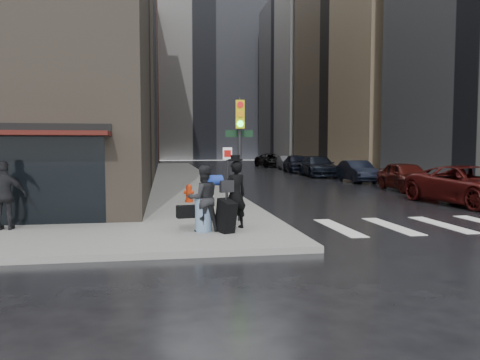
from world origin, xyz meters
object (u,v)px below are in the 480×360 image
(parked_car_5, at_px, (287,163))
(parked_car_0, at_px, (470,186))
(parked_car_1, at_px, (406,176))
(man_overcoat, at_px, (233,198))
(man_jeans, at_px, (203,198))
(fire_hydrant, at_px, (189,194))
(man_greycoat, at_px, (5,196))
(traffic_light, at_px, (239,142))
(parked_car_3, at_px, (318,166))
(parked_car_4, at_px, (297,163))
(parked_car_2, at_px, (357,171))
(parked_car_6, at_px, (271,160))

(parked_car_5, bearing_deg, parked_car_0, -89.51)
(parked_car_5, bearing_deg, parked_car_1, -88.33)
(man_overcoat, xyz_separation_m, man_jeans, (-0.80, -0.18, 0.02))
(man_overcoat, xyz_separation_m, fire_hydrant, (-0.81, 6.26, -0.51))
(man_greycoat, relative_size, traffic_light, 0.50)
(parked_car_3, bearing_deg, parked_car_4, 94.11)
(man_overcoat, bearing_deg, parked_car_3, -137.15)
(traffic_light, height_order, parked_car_3, traffic_light)
(parked_car_1, relative_size, parked_car_4, 0.91)
(parked_car_2, height_order, parked_car_5, parked_car_2)
(parked_car_1, bearing_deg, parked_car_3, 97.80)
(parked_car_0, relative_size, parked_car_5, 1.34)
(man_overcoat, xyz_separation_m, parked_car_5, (10.92, 35.22, -0.28))
(man_jeans, distance_m, man_greycoat, 5.13)
(parked_car_0, xyz_separation_m, parked_car_5, (0.81, 30.55, -0.09))
(parked_car_1, bearing_deg, parked_car_0, -91.24)
(parked_car_6, bearing_deg, parked_car_5, -92.31)
(fire_hydrant, relative_size, parked_car_4, 0.14)
(man_jeans, xyz_separation_m, parked_car_4, (11.01, 29.29, -0.15))
(man_overcoat, distance_m, man_greycoat, 5.88)
(man_jeans, bearing_deg, parked_car_1, -147.33)
(parked_car_0, distance_m, parked_car_4, 24.44)
(parked_car_2, bearing_deg, parked_car_5, 91.93)
(man_greycoat, xyz_separation_m, fire_hydrant, (5.01, 5.37, -0.57))
(man_greycoat, height_order, fire_hydrant, man_greycoat)
(parked_car_1, height_order, parked_car_6, parked_car_6)
(parked_car_4, bearing_deg, parked_car_6, 93.55)
(man_overcoat, distance_m, parked_car_4, 30.85)
(traffic_light, xyz_separation_m, fire_hydrant, (-1.16, 4.94, -1.97))
(parked_car_0, relative_size, parked_car_2, 1.30)
(parked_car_3, bearing_deg, man_jeans, -110.76)
(traffic_light, xyz_separation_m, parked_car_6, (10.26, 40.01, -1.67))
(parked_car_2, relative_size, parked_car_4, 0.88)
(traffic_light, bearing_deg, parked_car_2, 62.11)
(man_jeans, bearing_deg, parked_car_6, -116.15)
(man_overcoat, xyz_separation_m, parked_car_6, (10.61, 41.33, -0.20))
(fire_hydrant, height_order, parked_car_2, parked_car_2)
(parked_car_0, height_order, parked_car_1, parked_car_0)
(man_jeans, height_order, parked_car_5, man_jeans)
(parked_car_4, bearing_deg, man_greycoat, -114.14)
(traffic_light, bearing_deg, parked_car_6, 81.39)
(man_greycoat, bearing_deg, parked_car_1, -150.86)
(parked_car_0, bearing_deg, parked_car_2, 81.44)
(parked_car_0, distance_m, parked_car_1, 6.15)
(parked_car_1, height_order, parked_car_5, parked_car_1)
(parked_car_3, distance_m, parked_car_5, 12.24)
(man_greycoat, xyz_separation_m, parked_car_2, (16.54, 16.00, -0.33))
(traffic_light, distance_m, fire_hydrant, 5.44)
(man_greycoat, bearing_deg, man_jeans, 166.27)
(man_greycoat, xyz_separation_m, traffic_light, (6.17, 0.43, 1.40))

